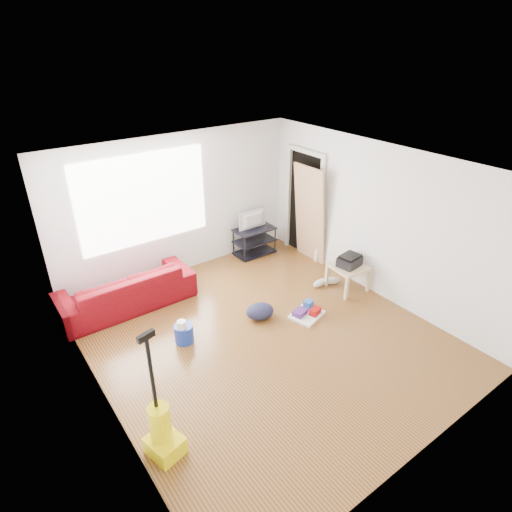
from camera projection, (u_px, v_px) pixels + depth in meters
room at (263, 256)px, 5.78m from camera, size 4.51×5.01×2.51m
sofa at (129, 305)px, 6.94m from camera, size 2.11×0.83×0.62m
tv_stand at (254, 241)px, 8.42m from camera, size 0.79×0.46×0.54m
tv at (254, 220)px, 8.22m from camera, size 0.61×0.08×0.35m
side_table at (349, 269)px, 7.22m from camera, size 0.59×0.59×0.45m
printer at (350, 261)px, 7.14m from camera, size 0.42×0.34×0.20m
bucket at (185, 341)px, 6.14m from camera, size 0.32×0.32×0.27m
toilet_paper at (182, 333)px, 6.00m from camera, size 0.13×0.13×0.12m
cleaning_tray at (307, 312)px, 6.67m from camera, size 0.59×0.53×0.18m
backpack at (260, 318)px, 6.64m from camera, size 0.51×0.45×0.24m
sneakers at (326, 282)px, 7.47m from camera, size 0.54×0.28×0.12m
vacuum at (162, 432)px, 4.41m from camera, size 0.39×0.43×1.51m
door_panel at (307, 259)px, 8.36m from camera, size 0.23×0.74×1.85m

